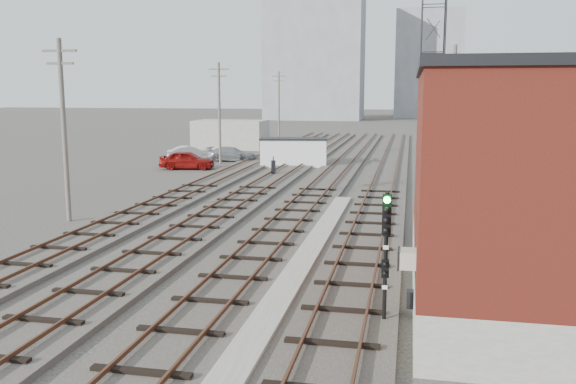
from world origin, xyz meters
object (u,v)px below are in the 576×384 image
(signal_mast, at_px, (386,250))
(car_silver, at_px, (191,154))
(car_red, at_px, (187,160))
(switch_stand, at_px, (273,167))
(car_grey, at_px, (232,154))
(site_trailer, at_px, (294,152))

(signal_mast, relative_size, car_silver, 0.87)
(signal_mast, bearing_deg, car_red, 119.18)
(car_silver, bearing_deg, switch_stand, -155.68)
(switch_stand, relative_size, car_silver, 0.33)
(signal_mast, height_order, car_silver, signal_mast)
(car_silver, bearing_deg, car_grey, -104.33)
(car_silver, xyz_separation_m, car_grey, (3.78, 0.74, -0.04))
(signal_mast, xyz_separation_m, car_red, (-17.78, 31.83, -1.40))
(car_red, bearing_deg, site_trailer, -73.59)
(switch_stand, bearing_deg, signal_mast, -87.75)
(switch_stand, bearing_deg, car_grey, 107.46)
(site_trailer, relative_size, car_red, 1.35)
(site_trailer, xyz_separation_m, car_silver, (-10.18, 1.87, -0.53))
(car_red, bearing_deg, car_grey, -25.16)
(car_red, bearing_deg, switch_stand, -116.38)
(car_red, bearing_deg, signal_mast, -159.02)
(switch_stand, xyz_separation_m, car_red, (-8.02, 2.63, 0.11))
(switch_stand, bearing_deg, car_red, 145.58)
(switch_stand, bearing_deg, site_trailer, 70.70)
(switch_stand, distance_m, car_grey, 10.91)
(car_red, xyz_separation_m, car_grey, (1.97, 6.44, -0.11))
(car_grey, bearing_deg, car_red, 161.59)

